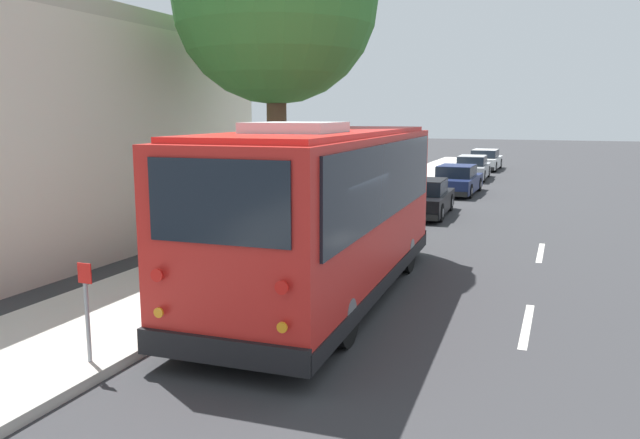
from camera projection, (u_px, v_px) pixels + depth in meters
The scene contains 13 objects.
ground_plane at pixel (305, 320), 10.81m from camera, with size 160.00×160.00×0.00m, color #333335.
sidewalk_slab at pixel (150, 297), 11.96m from camera, with size 80.00×3.03×0.15m, color beige.
curb_strip at pixel (223, 306), 11.39m from camera, with size 80.00×0.14×0.15m, color #AAA69D.
shuttle_bus at pixel (325, 205), 11.86m from camera, with size 8.67×3.03×3.40m.
parked_sedan_black at pixel (424, 199), 21.88m from camera, with size 4.18×1.83×1.28m.
parked_sedan_navy at pixel (456, 181), 27.71m from camera, with size 4.46×1.83×1.28m.
parked_sedan_silver at pixel (472, 168), 33.85m from camera, with size 4.58×1.76×1.29m.
parked_sedan_white at pixel (485, 160), 39.62m from camera, with size 4.65×1.82×1.29m.
sign_post_near at pixel (87, 311), 8.51m from camera, with size 0.06×0.22×1.40m.
sign_post_far at pixel (147, 280), 9.72m from camera, with size 0.06×0.22×1.59m.
fire_hydrant at pixel (347, 214), 18.80m from camera, with size 0.22×0.22×0.81m.
lane_stripe_mid at pixel (527, 325), 10.55m from camera, with size 2.40×0.14×0.01m, color silver.
lane_stripe_ahead at pixel (541, 253), 16.06m from camera, with size 2.40×0.14×0.01m, color silver.
Camera 1 is at (-9.55, -4.03, 3.54)m, focal length 35.00 mm.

